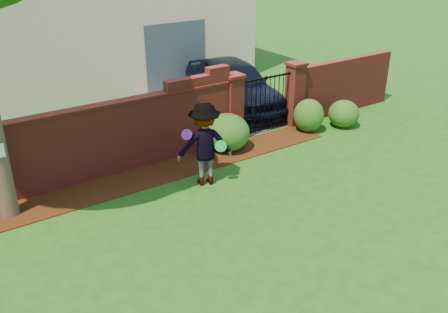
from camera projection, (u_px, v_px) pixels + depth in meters
ground at (252, 236)px, 9.43m from camera, size 80.00×80.00×0.01m
mulch_bed at (131, 181)px, 11.43m from camera, size 11.10×1.08×0.03m
brick_wall at (72, 146)px, 11.00m from camera, size 8.70×0.31×2.16m
brick_wall_return at (342, 86)px, 15.46m from camera, size 4.00×0.25×1.70m
pillar_left at (233, 108)px, 13.26m from camera, size 0.50×0.50×1.88m
pillar_right at (295, 94)px, 14.39m from camera, size 0.50×0.50×1.88m
iron_gate at (265, 104)px, 13.86m from camera, size 1.78×0.03×1.60m
driveway at (192, 97)px, 17.21m from camera, size 3.20×8.00×0.01m
car at (238, 87)px, 15.59m from camera, size 2.56×4.87×1.58m
shrub_left at (227, 133)px, 12.89m from camera, size 1.20×1.20×0.98m
shrub_middle at (309, 115)px, 14.10m from camera, size 0.87×0.87×0.96m
shrub_right at (344, 114)px, 14.47m from camera, size 0.90×0.90×0.80m
man at (205, 145)px, 10.97m from camera, size 1.41×1.12×1.92m
frisbee_purple at (187, 134)px, 10.58m from camera, size 0.25×0.11×0.24m
frisbee_green at (221, 146)px, 10.87m from camera, size 0.25×0.20×0.26m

